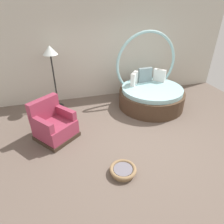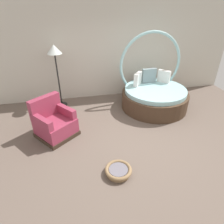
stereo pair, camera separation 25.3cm
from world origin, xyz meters
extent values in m
cube|color=#66564C|center=(0.00, 0.00, -0.01)|extent=(8.00, 8.00, 0.02)
cube|color=beige|center=(0.00, 2.56, 1.58)|extent=(8.00, 0.12, 3.15)
cylinder|color=#473323|center=(1.01, 1.34, 0.25)|extent=(1.94, 1.94, 0.49)
cylinder|color=#9ED1D6|center=(1.01, 1.34, 0.55)|extent=(1.79, 1.79, 0.12)
torus|color=#9ED1D6|center=(1.01, 1.87, 1.17)|extent=(1.92, 0.08, 1.92)
cube|color=white|center=(1.45, 1.75, 0.80)|extent=(0.35, 0.36, 0.38)
cube|color=gray|center=(0.99, 1.84, 0.83)|extent=(0.44, 0.14, 0.43)
cube|color=white|center=(0.58, 1.69, 0.80)|extent=(0.33, 0.37, 0.38)
cube|color=#38281E|center=(-1.83, 0.48, 0.05)|extent=(1.12, 1.12, 0.10)
cube|color=#99334C|center=(-1.83, 0.48, 0.27)|extent=(1.07, 1.07, 0.34)
cube|color=#99334C|center=(-2.02, 0.73, 0.69)|extent=(0.70, 0.60, 0.50)
cube|color=#99334C|center=(-2.08, 0.29, 0.55)|extent=(0.52, 0.61, 0.22)
cube|color=#99334C|center=(-1.58, 0.68, 0.55)|extent=(0.52, 0.61, 0.22)
cylinder|color=#8E704C|center=(-0.67, -0.99, 0.03)|extent=(0.44, 0.44, 0.06)
torus|color=#8E704C|center=(-0.67, -0.99, 0.10)|extent=(0.51, 0.51, 0.07)
cylinder|color=slate|center=(-0.67, -0.99, 0.08)|extent=(0.36, 0.36, 0.05)
cylinder|color=black|center=(-1.73, 2.06, 0.01)|extent=(0.32, 0.32, 0.03)
cylinder|color=black|center=(-1.73, 2.06, 0.81)|extent=(0.04, 0.04, 1.55)
cone|color=silver|center=(-1.73, 2.06, 1.70)|extent=(0.40, 0.40, 0.24)
camera|label=1|loc=(-1.58, -3.42, 2.85)|focal=31.00mm
camera|label=2|loc=(-1.34, -3.48, 2.85)|focal=31.00mm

